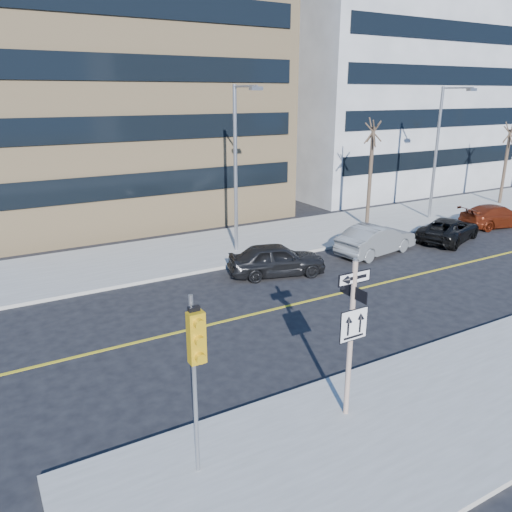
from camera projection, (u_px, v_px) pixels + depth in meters
ground at (290, 372)px, 14.58m from camera, size 120.00×120.00×0.00m
far_sidewalk at (417, 215)px, 32.96m from camera, size 66.00×6.00×0.15m
road_centerline at (455, 266)px, 23.54m from camera, size 40.00×0.14×0.01m
sign_pole at (351, 330)px, 11.75m from camera, size 0.92×0.92×4.06m
traffic_signal at (196, 352)px, 9.55m from camera, size 0.32×0.45×4.00m
parked_car_a at (277, 259)px, 22.12m from camera, size 2.84×4.61×1.47m
parked_car_b at (376, 239)px, 25.05m from camera, size 2.32×4.80×1.52m
parked_car_c at (449, 229)px, 27.31m from camera, size 3.58×5.09×1.29m
parked_car_d at (496, 216)px, 30.21m from camera, size 2.61×4.90×1.35m
streetlight_a at (238, 159)px, 23.86m from camera, size 0.55×2.25×8.00m
streetlight_b at (440, 145)px, 30.48m from camera, size 0.55×2.25×8.00m
street_tree_west at (373, 134)px, 28.32m from camera, size 1.80×1.80×6.35m
street_tree_east at (510, 135)px, 34.89m from camera, size 1.80×1.80×5.75m
building_brick at (111, 74)px, 33.35m from camera, size 18.00×18.00×18.00m
building_grey_mid at (369, 96)px, 43.38m from camera, size 20.00×16.00×15.00m
building_grey_far at (494, 91)px, 55.63m from camera, size 18.00×18.00×16.00m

